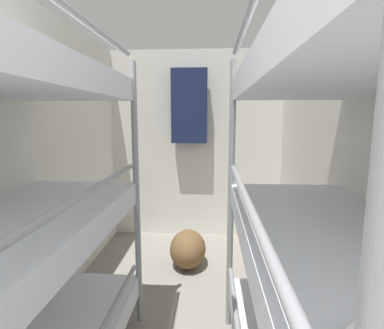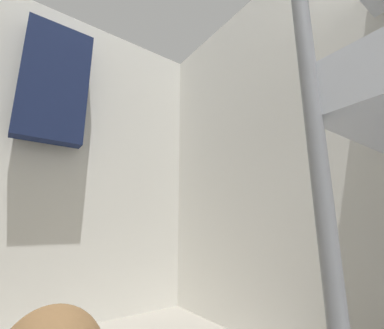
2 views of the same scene
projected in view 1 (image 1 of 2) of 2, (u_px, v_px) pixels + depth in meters
wall_left at (0, 176)px, 1.87m from camera, size 0.06×4.31×2.39m
wall_right at (370, 181)px, 1.72m from camera, size 0.06×4.31×2.39m
wall_back at (196, 146)px, 3.89m from camera, size 2.29×0.06×2.39m
bunk_stack_right_near at (345, 259)px, 1.13m from camera, size 0.77×1.90×1.98m
duffel_bag at (188, 249)px, 3.16m from camera, size 0.38×0.51×0.38m
hanging_coat at (189, 106)px, 3.67m from camera, size 0.44×0.12×0.90m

